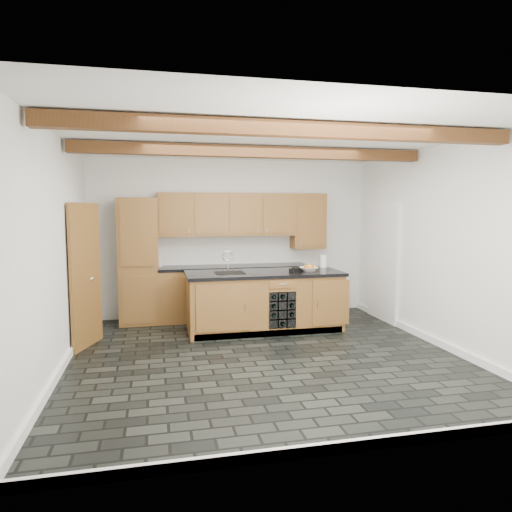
{
  "coord_description": "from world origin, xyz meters",
  "views": [
    {
      "loc": [
        -1.38,
        -5.65,
        1.89
      ],
      "look_at": [
        0.06,
        0.8,
        1.23
      ],
      "focal_mm": 32.0,
      "sensor_mm": 36.0,
      "label": 1
    }
  ],
  "objects_px": {
    "island": "(265,301)",
    "paper_towel": "(324,261)",
    "fruit_bowl": "(309,269)",
    "kitchen_scale": "(296,269)"
  },
  "relations": [
    {
      "from": "paper_towel",
      "to": "fruit_bowl",
      "type": "bearing_deg",
      "value": -134.39
    },
    {
      "from": "kitchen_scale",
      "to": "fruit_bowl",
      "type": "height_order",
      "value": "fruit_bowl"
    },
    {
      "from": "kitchen_scale",
      "to": "paper_towel",
      "type": "bearing_deg",
      "value": 10.65
    },
    {
      "from": "island",
      "to": "paper_towel",
      "type": "distance_m",
      "value": 1.3
    },
    {
      "from": "fruit_bowl",
      "to": "paper_towel",
      "type": "bearing_deg",
      "value": 45.61
    },
    {
      "from": "island",
      "to": "paper_towel",
      "type": "relative_size",
      "value": 11.61
    },
    {
      "from": "kitchen_scale",
      "to": "fruit_bowl",
      "type": "distance_m",
      "value": 0.2
    },
    {
      "from": "kitchen_scale",
      "to": "fruit_bowl",
      "type": "xyz_separation_m",
      "value": [
        0.2,
        -0.04,
        0.0
      ]
    },
    {
      "from": "kitchen_scale",
      "to": "fruit_bowl",
      "type": "relative_size",
      "value": 0.82
    },
    {
      "from": "island",
      "to": "fruit_bowl",
      "type": "height_order",
      "value": "fruit_bowl"
    }
  ]
}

